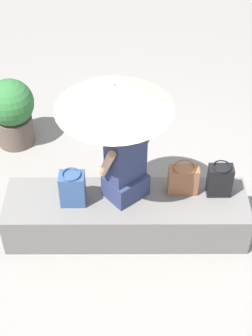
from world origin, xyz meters
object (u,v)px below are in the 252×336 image
Objects in this scene: handbag_black at (73,188)px; planter_far at (12,111)px; person_seated at (126,162)px; tote_bag_canvas at (220,180)px; parasol at (114,97)px; shoulder_bag_spare at (183,179)px.

handbag_black is 0.44× the size of planter_far.
tote_bag_canvas is (-0.84, -0.01, -0.23)m from person_seated.
parasol is 0.95m from handbag_black.
person_seated is 2.72× the size of tote_bag_canvas.
parasol is 1.97m from planter_far.
handbag_black is 1.04× the size of tote_bag_canvas.
planter_far reaches higher than shoulder_bag_spare.
tote_bag_canvas is 0.42× the size of planter_far.
shoulder_bag_spare is at bearing -4.16° from tote_bag_canvas.
parasol is 1.48× the size of planter_far.
parasol is at bearing -1.20° from tote_bag_canvas.
parasol is 3.54× the size of tote_bag_canvas.
planter_far is at bearing -46.97° from parasol.
handbag_black is 1.58m from planter_far.
planter_far is (1.24, -1.27, -0.37)m from person_seated.
planter_far is (2.08, -1.26, -0.14)m from tote_bag_canvas.
shoulder_bag_spare is 0.38× the size of planter_far.
tote_bag_canvas is (-1.30, -0.11, -0.01)m from handbag_black.
parasol is at bearing 0.38° from shoulder_bag_spare.
person_seated reaches higher than handbag_black.
tote_bag_canvas is 1.10× the size of shoulder_bag_spare.
parasol is (0.09, -0.03, 0.65)m from person_seated.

